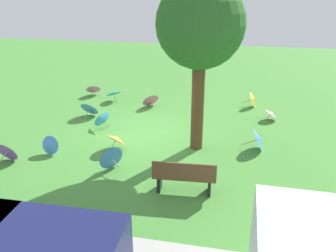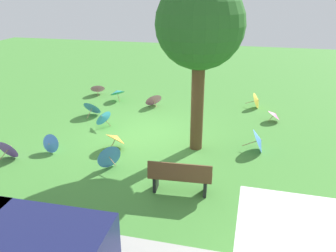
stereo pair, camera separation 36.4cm
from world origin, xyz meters
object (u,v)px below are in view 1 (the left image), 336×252
Objects in this scene: parasol_pink_1 at (93,88)px; parasol_blue_1 at (259,139)px; parasol_yellow_0 at (254,99)px; parasol_blue_3 at (90,108)px; shade_tree at (200,27)px; parasol_pink_0 at (150,99)px; parasol_purple_1 at (8,150)px; parasol_blue_0 at (49,145)px; parasol_orange_0 at (116,138)px; parasol_teal_1 at (101,118)px; park_bench at (184,177)px; parasol_teal_0 at (113,92)px; parasol_pink_3 at (272,113)px; parasol_blue_2 at (110,156)px.

parasol_blue_1 is (-7.52, 4.45, 0.04)m from parasol_pink_1.
parasol_blue_3 reaches higher than parasol_yellow_0.
shade_tree is 5.62m from parasol_pink_0.
shade_tree is 7.02× the size of parasol_yellow_0.
parasol_blue_1 reaches higher than parasol_yellow_0.
parasol_blue_1 is (-1.98, -0.23, -3.45)m from shade_tree.
parasol_pink_0 is 1.21× the size of parasol_purple_1.
parasol_orange_0 is at bearing -158.67° from parasol_blue_0.
parasol_pink_0 is at bearing 161.30° from parasol_pink_1.
parasol_pink_0 is at bearing 10.86° from parasol_yellow_0.
parasol_teal_1 is 1.05× the size of parasol_blue_3.
park_bench is 7.97m from parasol_teal_0.
parasol_teal_1 is at bearing 18.90° from parasol_pink_3.
parasol_pink_1 reaches higher than parasol_pink_3.
parasol_pink_0 reaches higher than parasol_teal_1.
parasol_pink_3 is at bearing 113.96° from parasol_yellow_0.
parasol_yellow_0 is at bearing -105.01° from park_bench.
park_bench is at bearing 65.77° from parasol_pink_3.
parasol_yellow_0 is at bearing -158.86° from parasol_blue_3.
parasol_blue_1 is at bearing -165.80° from parasol_blue_0.
parasol_yellow_0 is 9.81m from parasol_purple_1.
parasol_blue_0 is at bearing 100.40° from parasol_pink_1.
parasol_blue_2 is (4.21, 6.32, 0.03)m from parasol_yellow_0.
parasol_blue_1 is 0.96× the size of parasol_blue_3.
park_bench is 1.83× the size of parasol_teal_1.
park_bench reaches higher than parasol_blue_2.
park_bench is 5.11m from parasol_teal_1.
parasol_pink_1 is at bearing -69.58° from parasol_blue_3.
park_bench reaches higher than parasol_blue_0.
parasol_blue_1 is at bearing 142.58° from parasol_pink_0.
parasol_teal_1 is 1.41m from parasol_blue_3.
parasol_blue_2 is (2.29, -0.83, -0.09)m from park_bench.
parasol_blue_3 is at bearing -88.14° from parasol_blue_0.
parasol_orange_0 is (-1.93, -0.75, 0.08)m from parasol_blue_0.
parasol_yellow_0 is 0.98× the size of parasol_purple_1.
parasol_pink_3 is at bearing -144.18° from parasol_orange_0.
park_bench is 6.78m from parasol_pink_0.
shade_tree reaches higher than parasol_blue_3.
parasol_blue_0 is 8.66m from parasol_yellow_0.
parasol_blue_2 reaches higher than parasol_pink_0.
parasol_blue_2 is at bearing 116.61° from parasol_pink_1.
shade_tree is 4.30m from parasol_orange_0.
parasol_teal_0 is (4.29, -4.03, -3.41)m from shade_tree.
parasol_blue_1 is at bearing 148.76° from parasol_teal_0.
parasol_blue_2 reaches higher than parasol_teal_1.
parasol_teal_1 is 4.23m from parasol_pink_1.
parasol_blue_1 is (-6.41, -1.62, 0.08)m from parasol_blue_0.
parasol_blue_0 is 3.37m from parasol_blue_3.
parasol_blue_2 is at bearing 120.61° from parasol_blue_3.
parasol_teal_1 is at bearing 129.82° from parasol_blue_3.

